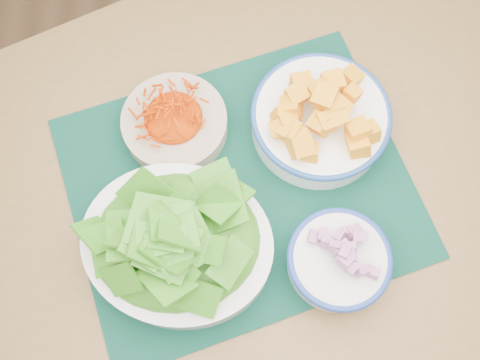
# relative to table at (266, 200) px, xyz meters

# --- Properties ---
(ground) EXTENTS (4.00, 4.00, 0.00)m
(ground) POSITION_rel_table_xyz_m (0.06, 0.06, -0.66)
(ground) COLOR #926C46
(ground) RESTS_ON ground
(table) EXTENTS (1.57, 1.35, 0.75)m
(table) POSITION_rel_table_xyz_m (0.00, 0.00, 0.00)
(table) COLOR brown
(table) RESTS_ON ground
(placemat) EXTENTS (0.64, 0.57, 0.00)m
(placemat) POSITION_rel_table_xyz_m (-0.05, -0.00, 0.09)
(placemat) COLOR black
(placemat) RESTS_ON table
(carrot_bowl) EXTENTS (0.22, 0.22, 0.07)m
(carrot_bowl) POSITION_rel_table_xyz_m (-0.15, 0.10, 0.12)
(carrot_bowl) COLOR tan
(carrot_bowl) RESTS_ON placemat
(squash_bowl) EXTENTS (0.27, 0.27, 0.12)m
(squash_bowl) POSITION_rel_table_xyz_m (0.09, 0.09, 0.15)
(squash_bowl) COLOR white
(squash_bowl) RESTS_ON placemat
(lettuce_bowl) EXTENTS (0.34, 0.30, 0.14)m
(lettuce_bowl) POSITION_rel_table_xyz_m (-0.14, -0.10, 0.16)
(lettuce_bowl) COLOR white
(lettuce_bowl) RESTS_ON placemat
(onion_bowl) EXTENTS (0.16, 0.16, 0.08)m
(onion_bowl) POSITION_rel_table_xyz_m (0.09, -0.14, 0.13)
(onion_bowl) COLOR white
(onion_bowl) RESTS_ON placemat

